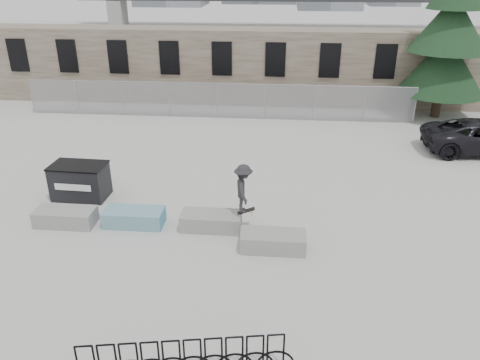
{
  "coord_description": "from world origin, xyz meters",
  "views": [
    {
      "loc": [
        3.66,
        -13.27,
        8.12
      ],
      "look_at": [
        2.33,
        1.33,
        1.3
      ],
      "focal_mm": 35.0,
      "sensor_mm": 36.0,
      "label": 1
    }
  ],
  "objects_px": {
    "planter_center_right": "(211,220)",
    "spruce_tree": "(450,33)",
    "bike_rack": "(182,357)",
    "skateboarder": "(243,189)",
    "planter_far_left": "(65,216)",
    "planter_center_left": "(134,217)",
    "planter_offset": "(273,241)",
    "dumpster": "(80,181)"
  },
  "relations": [
    {
      "from": "planter_center_right",
      "to": "dumpster",
      "type": "xyz_separation_m",
      "value": [
        -5.25,
        1.85,
        0.37
      ]
    },
    {
      "from": "planter_center_right",
      "to": "planter_offset",
      "type": "distance_m",
      "value": 2.36
    },
    {
      "from": "planter_center_right",
      "to": "dumpster",
      "type": "distance_m",
      "value": 5.58
    },
    {
      "from": "planter_center_right",
      "to": "bike_rack",
      "type": "bearing_deg",
      "value": -87.41
    },
    {
      "from": "planter_center_left",
      "to": "planter_offset",
      "type": "bearing_deg",
      "value": -12.75
    },
    {
      "from": "planter_center_left",
      "to": "spruce_tree",
      "type": "bearing_deg",
      "value": 44.85
    },
    {
      "from": "planter_far_left",
      "to": "dumpster",
      "type": "distance_m",
      "value": 2.09
    },
    {
      "from": "planter_offset",
      "to": "spruce_tree",
      "type": "xyz_separation_m",
      "value": [
        8.99,
        14.74,
        4.4
      ]
    },
    {
      "from": "planter_center_right",
      "to": "spruce_tree",
      "type": "bearing_deg",
      "value": 50.95
    },
    {
      "from": "planter_far_left",
      "to": "planter_offset",
      "type": "xyz_separation_m",
      "value": [
        7.08,
        -0.89,
        0.0
      ]
    },
    {
      "from": "planter_far_left",
      "to": "planter_center_right",
      "type": "xyz_separation_m",
      "value": [
        4.98,
        0.18,
        0.0
      ]
    },
    {
      "from": "planter_center_right",
      "to": "skateboarder",
      "type": "bearing_deg",
      "value": 7.38
    },
    {
      "from": "planter_center_left",
      "to": "skateboarder",
      "type": "xyz_separation_m",
      "value": [
        3.71,
        0.13,
        1.16
      ]
    },
    {
      "from": "planter_far_left",
      "to": "spruce_tree",
      "type": "xyz_separation_m",
      "value": [
        16.07,
        13.86,
        4.4
      ]
    },
    {
      "from": "planter_center_right",
      "to": "planter_offset",
      "type": "xyz_separation_m",
      "value": [
        2.11,
        -1.07,
        0.0
      ]
    },
    {
      "from": "planter_far_left",
      "to": "bike_rack",
      "type": "relative_size",
      "value": 0.41
    },
    {
      "from": "planter_far_left",
      "to": "bike_rack",
      "type": "height_order",
      "value": "bike_rack"
    },
    {
      "from": "planter_far_left",
      "to": "planter_offset",
      "type": "relative_size",
      "value": 1.0
    },
    {
      "from": "planter_center_left",
      "to": "spruce_tree",
      "type": "height_order",
      "value": "spruce_tree"
    },
    {
      "from": "planter_offset",
      "to": "bike_rack",
      "type": "bearing_deg",
      "value": -109.97
    },
    {
      "from": "spruce_tree",
      "to": "skateboarder",
      "type": "bearing_deg",
      "value": -126.53
    },
    {
      "from": "planter_offset",
      "to": "bike_rack",
      "type": "distance_m",
      "value": 5.36
    },
    {
      "from": "planter_center_right",
      "to": "skateboarder",
      "type": "relative_size",
      "value": 1.09
    },
    {
      "from": "dumpster",
      "to": "skateboarder",
      "type": "height_order",
      "value": "skateboarder"
    },
    {
      "from": "planter_center_right",
      "to": "dumpster",
      "type": "bearing_deg",
      "value": 160.56
    },
    {
      "from": "dumpster",
      "to": "skateboarder",
      "type": "relative_size",
      "value": 1.13
    },
    {
      "from": "dumpster",
      "to": "spruce_tree",
      "type": "relative_size",
      "value": 0.18
    },
    {
      "from": "dumpster",
      "to": "planter_center_right",
      "type": "bearing_deg",
      "value": -17.21
    },
    {
      "from": "planter_far_left",
      "to": "dumpster",
      "type": "relative_size",
      "value": 0.97
    },
    {
      "from": "bike_rack",
      "to": "skateboarder",
      "type": "height_order",
      "value": "skateboarder"
    },
    {
      "from": "planter_center_left",
      "to": "planter_offset",
      "type": "height_order",
      "value": "same"
    },
    {
      "from": "bike_rack",
      "to": "planter_center_right",
      "type": "bearing_deg",
      "value": 92.59
    },
    {
      "from": "planter_center_left",
      "to": "dumpster",
      "type": "distance_m",
      "value": 3.22
    },
    {
      "from": "planter_far_left",
      "to": "spruce_tree",
      "type": "distance_m",
      "value": 21.67
    },
    {
      "from": "planter_offset",
      "to": "planter_center_right",
      "type": "bearing_deg",
      "value": 153.09
    },
    {
      "from": "planter_offset",
      "to": "spruce_tree",
      "type": "bearing_deg",
      "value": 58.63
    },
    {
      "from": "planter_center_right",
      "to": "spruce_tree",
      "type": "xyz_separation_m",
      "value": [
        11.09,
        13.67,
        4.4
      ]
    },
    {
      "from": "planter_center_right",
      "to": "planter_center_left",
      "type": "bearing_deg",
      "value": 179.86
    },
    {
      "from": "spruce_tree",
      "to": "skateboarder",
      "type": "relative_size",
      "value": 6.29
    },
    {
      "from": "planter_far_left",
      "to": "planter_center_right",
      "type": "height_order",
      "value": "same"
    },
    {
      "from": "planter_far_left",
      "to": "planter_center_left",
      "type": "bearing_deg",
      "value": 4.62
    },
    {
      "from": "planter_center_left",
      "to": "planter_center_right",
      "type": "bearing_deg",
      "value": -0.14
    }
  ]
}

